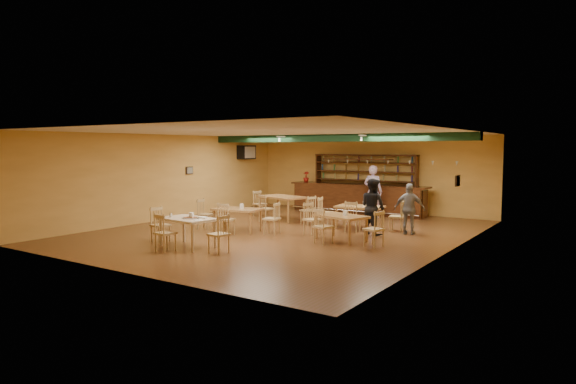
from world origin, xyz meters
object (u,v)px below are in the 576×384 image
Objects in this scene: patron_right_a at (373,207)px; dining_table_a at (283,208)px; near_table at (188,232)px; patron_bar at (373,191)px; dining_table_c at (238,220)px; dining_table_b at (360,217)px; dining_table_d at (341,228)px; bar_counter at (357,199)px.

dining_table_a is at bearing 8.54° from patron_right_a.
near_table is 0.73× the size of patron_bar.
patron_bar is (2.16, 5.08, 0.61)m from dining_table_c.
patron_right_a reaches higher than dining_table_c.
dining_table_b is at bearing 70.91° from near_table.
dining_table_a is at bearing 166.79° from dining_table_b.
near_table reaches higher than dining_table_d.
dining_table_d is 1.00× the size of near_table.
patron_right_a is at bearing -52.72° from dining_table_b.
patron_right_a is at bearing 112.89° from patron_bar.
dining_table_b is 0.87× the size of patron_right_a.
dining_table_d is at bearing -3.08° from dining_table_c.
bar_counter is 6.02m from dining_table_c.
patron_right_a is at bearing -1.23° from dining_table_a.
near_table is at bearing -89.10° from dining_table_c.
dining_table_b is 1.03× the size of dining_table_c.
patron_bar is 1.16× the size of patron_right_a.
dining_table_c is 0.73× the size of patron_bar.
patron_bar reaches higher than dining_table_d.
dining_table_d is 1.45m from patron_right_a.
near_table reaches higher than dining_table_c.
dining_table_b is 3.82m from dining_table_c.
bar_counter is 3.39m from dining_table_a.
dining_table_d is at bearing -68.31° from bar_counter.
patron_bar is (2.42, 2.26, 0.54)m from dining_table_a.
bar_counter is 3.38× the size of patron_right_a.
patron_right_a is (0.80, -0.80, 0.47)m from dining_table_b.
near_table is at bearing -117.63° from dining_table_d.
dining_table_d is 0.73× the size of patron_bar.
bar_counter reaches higher than dining_table_a.
dining_table_b is (1.73, -3.38, -0.20)m from bar_counter.
near_table is at bearing 77.90° from patron_right_a.
dining_table_c is (-2.87, -2.52, -0.01)m from dining_table_b.
dining_table_b reaches higher than dining_table_c.
dining_table_a reaches higher than dining_table_b.
bar_counter is 4.90m from patron_right_a.
dining_table_c is 0.85× the size of patron_right_a.
dining_table_a is 0.87× the size of patron_bar.
patron_bar is (1.02, -0.83, 0.39)m from bar_counter.
dining_table_b is (3.13, -0.30, -0.06)m from dining_table_a.
near_table is (-0.64, -8.50, -0.19)m from bar_counter.
near_table is 5.38m from patron_right_a.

